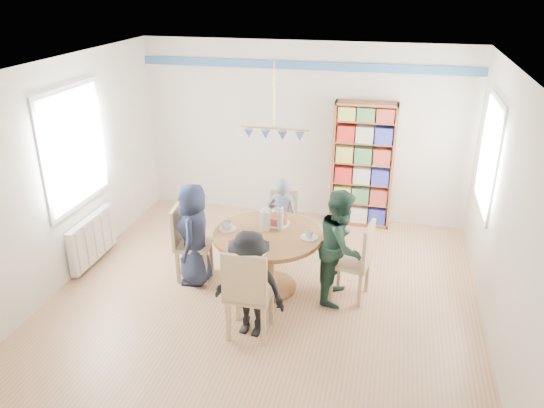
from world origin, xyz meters
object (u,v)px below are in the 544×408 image
(person_far, at_px, (282,218))
(person_near, at_px, (250,284))
(radiator, at_px, (92,239))
(chair_far, at_px, (284,218))
(bookshelf, at_px, (363,166))
(chair_near, at_px, (248,290))
(person_right, at_px, (341,246))
(chair_right, at_px, (358,258))
(dining_table, at_px, (268,248))
(chair_left, at_px, (187,239))
(person_left, at_px, (194,234))

(person_far, height_order, person_near, person_near)
(radiator, relative_size, chair_far, 1.17)
(person_near, xyz_separation_m, bookshelf, (0.92, 3.03, 0.33))
(chair_near, distance_m, person_right, 1.31)
(chair_right, bearing_deg, person_far, 142.56)
(chair_near, distance_m, bookshelf, 3.27)
(radiator, bearing_deg, chair_right, -0.84)
(dining_table, relative_size, person_far, 1.16)
(chair_far, relative_size, chair_near, 0.81)
(radiator, bearing_deg, person_right, -1.42)
(chair_right, relative_size, chair_far, 1.14)
(chair_right, xyz_separation_m, person_near, (-1.04, -0.94, 0.07))
(chair_right, distance_m, person_right, 0.25)
(dining_table, height_order, chair_right, chair_right)
(chair_left, xyz_separation_m, person_left, (0.13, -0.07, 0.11))
(person_right, xyz_separation_m, bookshelf, (0.07, 2.12, 0.25))
(chair_near, relative_size, person_far, 0.94)
(person_left, bearing_deg, chair_near, 36.08)
(person_left, relative_size, bookshelf, 0.68)
(chair_far, distance_m, chair_near, 2.03)
(dining_table, height_order, chair_near, chair_near)
(chair_far, relative_size, person_right, 0.63)
(chair_right, bearing_deg, bookshelf, 93.46)
(person_left, distance_m, person_right, 1.79)
(radiator, relative_size, person_far, 0.89)
(dining_table, distance_m, chair_left, 1.05)
(radiator, height_order, chair_near, chair_near)
(chair_right, height_order, person_far, person_far)
(chair_left, xyz_separation_m, person_right, (1.91, -0.03, 0.15))
(chair_left, xyz_separation_m, chair_right, (2.11, -0.00, 0.00))
(person_right, bearing_deg, person_near, 142.27)
(chair_right, xyz_separation_m, chair_far, (-1.09, 1.00, -0.06))
(bookshelf, bearing_deg, chair_near, -106.34)
(dining_table, height_order, person_far, person_far)
(chair_right, bearing_deg, person_left, -178.17)
(chair_far, bearing_deg, radiator, -158.35)
(bookshelf, bearing_deg, chair_left, -133.58)
(chair_near, bearing_deg, bookshelf, 73.66)
(chair_near, bearing_deg, person_right, 49.84)
(person_right, bearing_deg, radiator, 93.56)
(chair_left, height_order, chair_far, chair_left)
(chair_right, relative_size, person_right, 0.71)
(chair_left, distance_m, person_far, 1.32)
(chair_right, height_order, person_near, person_near)
(chair_near, relative_size, person_left, 0.81)
(dining_table, xyz_separation_m, chair_near, (0.03, -0.99, 0.02))
(chair_right, relative_size, person_near, 0.81)
(dining_table, relative_size, person_right, 0.95)
(dining_table, distance_m, chair_far, 1.04)
(chair_near, xyz_separation_m, person_far, (-0.03, 1.85, -0.02))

